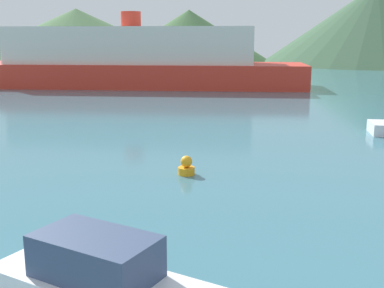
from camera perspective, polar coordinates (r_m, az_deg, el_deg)
ferry_distant at (r=53.58m, az=-7.13°, el=9.78°), size 38.22×14.86×7.97m
buoy_marker at (r=18.88m, az=-0.67°, el=-2.72°), size 0.66×0.66×0.76m
hill_west at (r=115.13m, az=-13.48°, el=12.46°), size 51.29×51.29×11.63m
hill_central at (r=107.95m, az=-0.36°, el=12.69°), size 36.29×36.29×11.14m
hill_east at (r=106.54m, az=20.83°, el=13.10°), size 45.16×45.16×15.62m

